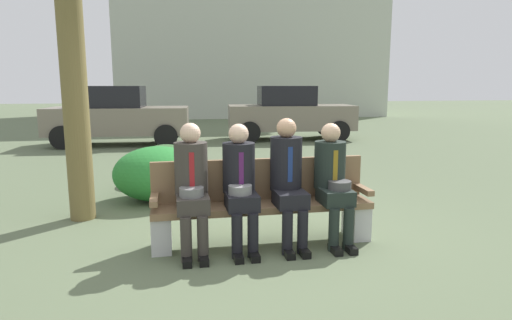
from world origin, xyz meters
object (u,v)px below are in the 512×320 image
at_px(shrub_mid_lawn, 166,163).
at_px(parked_car_far, 290,113).
at_px(shrub_near_bench, 157,173).
at_px(parked_car_near, 118,116).
at_px(park_bench, 262,203).
at_px(seated_man_leftmost, 192,182).
at_px(seated_man_rightmost, 333,177).
at_px(seated_man_centerright, 288,176).
at_px(seated_man_centerleft, 240,180).
at_px(building_backdrop, 246,13).

distance_m(shrub_mid_lawn, parked_car_far, 6.78).
bearing_deg(shrub_near_bench, parked_car_near, 101.14).
relative_size(park_bench, shrub_near_bench, 1.82).
relative_size(park_bench, shrub_mid_lawn, 2.19).
distance_m(seated_man_leftmost, shrub_mid_lawn, 3.40).
bearing_deg(seated_man_leftmost, shrub_mid_lawn, 95.15).
distance_m(seated_man_rightmost, shrub_near_bench, 2.90).
bearing_deg(seated_man_rightmost, park_bench, 169.70).
height_order(park_bench, seated_man_centerright, seated_man_centerright).
bearing_deg(parked_car_near, seated_man_rightmost, -69.71).
distance_m(seated_man_leftmost, shrub_near_bench, 2.21).
bearing_deg(seated_man_centerright, park_bench, 153.79).
bearing_deg(seated_man_centerright, parked_car_far, 74.50).
bearing_deg(shrub_mid_lawn, seated_man_centerleft, -76.67).
bearing_deg(seated_man_centerleft, seated_man_leftmost, 179.80).
bearing_deg(parked_car_far, seated_man_centerright, -105.50).
bearing_deg(seated_man_rightmost, seated_man_centerright, 178.67).
xyz_separation_m(seated_man_centerleft, shrub_near_bench, (-0.91, 2.15, -0.32)).
relative_size(seated_man_centerright, shrub_mid_lawn, 1.26).
bearing_deg(seated_man_rightmost, building_backdrop, 82.66).
xyz_separation_m(seated_man_centerright, building_backdrop, (3.29, 21.63, 5.09)).
distance_m(park_bench, shrub_mid_lawn, 3.40).
relative_size(shrub_mid_lawn, parked_car_far, 0.27).
bearing_deg(parked_car_far, parked_car_near, -176.35).
bearing_deg(parked_car_near, park_bench, -73.96).
bearing_deg(shrub_mid_lawn, seated_man_leftmost, -84.85).
xyz_separation_m(seated_man_leftmost, shrub_mid_lawn, (-0.30, 3.36, -0.40)).
distance_m(seated_man_leftmost, seated_man_centerleft, 0.49).
bearing_deg(building_backdrop, seated_man_leftmost, -101.22).
xyz_separation_m(park_bench, seated_man_leftmost, (-0.75, -0.13, 0.30)).
relative_size(park_bench, building_backdrop, 0.16).
height_order(seated_man_rightmost, parked_car_far, parked_car_far).
bearing_deg(shrub_mid_lawn, seated_man_centerright, -68.67).
height_order(park_bench, parked_car_far, parked_car_far).
height_order(parked_car_far, building_backdrop, building_backdrop).
height_order(seated_man_leftmost, shrub_near_bench, seated_man_leftmost).
xyz_separation_m(shrub_mid_lawn, building_backdrop, (4.60, 18.27, 5.51)).
distance_m(seated_man_centerleft, shrub_mid_lawn, 3.48).
xyz_separation_m(seated_man_rightmost, shrub_near_bench, (-1.92, 2.15, -0.32)).
distance_m(seated_man_centerright, parked_car_far, 9.29).
relative_size(seated_man_centerleft, seated_man_rightmost, 1.01).
height_order(seated_man_leftmost, parked_car_far, parked_car_far).
bearing_deg(building_backdrop, park_bench, -99.35).
height_order(seated_man_centerright, building_backdrop, building_backdrop).
relative_size(shrub_mid_lawn, parked_car_near, 0.27).
xyz_separation_m(seated_man_centerright, parked_car_far, (2.48, 8.96, 0.08)).
distance_m(seated_man_centerleft, parked_car_far, 9.45).
height_order(shrub_mid_lawn, building_backdrop, building_backdrop).
relative_size(seated_man_centerright, building_backdrop, 0.09).
height_order(seated_man_centerleft, shrub_mid_lawn, seated_man_centerleft).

